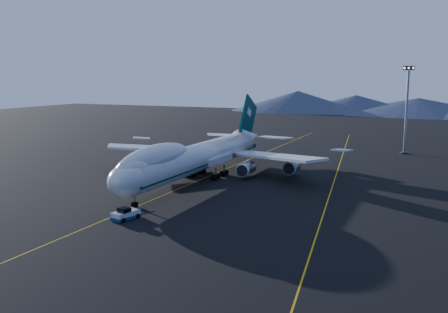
% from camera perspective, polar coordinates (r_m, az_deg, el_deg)
% --- Properties ---
extents(ground, '(500.00, 500.00, 0.00)m').
position_cam_1_polar(ground, '(118.57, -2.98, -2.78)').
color(ground, black).
rests_on(ground, ground).
extents(taxiway_line_main, '(0.25, 220.00, 0.01)m').
position_cam_1_polar(taxiway_line_main, '(118.56, -2.98, -2.77)').
color(taxiway_line_main, '#CB9A0B').
rests_on(taxiway_line_main, ground).
extents(taxiway_line_side, '(28.08, 198.09, 0.01)m').
position_cam_1_polar(taxiway_line_side, '(118.16, 12.39, -3.02)').
color(taxiway_line_side, '#CB9A0B').
rests_on(taxiway_line_side, ground).
extents(boeing_747, '(59.62, 72.43, 19.37)m').
position_cam_1_polar(boeing_747, '(117.52, -2.99, -0.00)').
color(boeing_747, silver).
rests_on(boeing_747, ground).
extents(pushback_tug, '(3.76, 5.47, 2.19)m').
position_cam_1_polar(pushback_tug, '(88.86, -11.17, -6.59)').
color(pushback_tug, silver).
rests_on(pushback_tug, ground).
extents(floodlight_mast, '(3.41, 2.56, 27.59)m').
position_cam_1_polar(floodlight_mast, '(167.95, 20.13, 5.04)').
color(floodlight_mast, black).
rests_on(floodlight_mast, ground).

